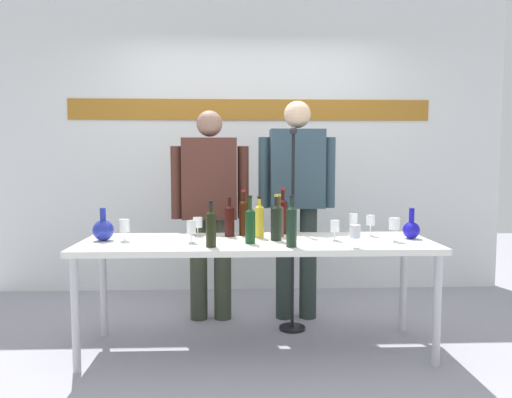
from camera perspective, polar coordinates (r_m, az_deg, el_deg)
ground_plane at (r=3.46m, az=0.10°, el=-17.41°), size 10.00×10.00×0.00m
back_wall at (r=4.80m, az=-0.68°, el=7.10°), size 5.02×0.11×3.00m
display_table at (r=3.26m, az=0.10°, el=-5.93°), size 2.36×0.72×0.76m
decanter_blue_left at (r=3.40m, az=-17.65°, el=-3.47°), size 0.14×0.14×0.22m
decanter_blue_right at (r=3.49m, az=17.93°, el=-3.41°), size 0.12×0.12×0.21m
presenter_left at (r=3.88m, az=-5.47°, el=-0.25°), size 0.62×0.22×1.69m
presenter_right at (r=3.90m, az=4.85°, el=0.57°), size 0.62×0.22×1.77m
wine_bottle_0 at (r=3.41m, az=2.76°, el=-2.41°), size 0.07×0.07×0.30m
wine_bottle_1 at (r=3.13m, az=-0.70°, el=-3.00°), size 0.07×0.07×0.31m
wine_bottle_2 at (r=3.25m, az=2.40°, el=-2.64°), size 0.07×0.07×0.31m
wine_bottle_3 at (r=3.01m, az=4.24°, el=-3.09°), size 0.07×0.07×0.32m
wine_bottle_4 at (r=3.02m, az=-5.36°, el=-3.33°), size 0.06×0.06×0.29m
wine_bottle_5 at (r=3.54m, az=3.19°, el=-1.88°), size 0.07×0.07×0.34m
wine_bottle_6 at (r=3.42m, az=-3.16°, el=-2.44°), size 0.07×0.07×0.28m
wine_bottle_7 at (r=3.36m, az=0.40°, el=-2.46°), size 0.07×0.07×0.29m
wine_bottle_8 at (r=3.45m, az=-1.48°, el=-2.04°), size 0.06×0.06×0.33m
wine_glass_left_0 at (r=3.46m, az=-6.93°, el=-2.81°), size 0.07×0.07×0.13m
wine_glass_left_1 at (r=3.34m, az=-15.34°, el=-3.10°), size 0.07×0.07×0.15m
wine_glass_left_2 at (r=3.18m, az=-7.67°, el=-3.37°), size 0.06×0.06×0.15m
wine_glass_right_0 at (r=3.33m, az=16.09°, el=-2.89°), size 0.07×0.07×0.16m
wine_glass_right_1 at (r=3.02m, az=11.67°, el=-3.85°), size 0.07×0.07×0.15m
wine_glass_right_2 at (r=3.28m, az=9.31°, el=-3.23°), size 0.06×0.06×0.14m
wine_glass_right_3 at (r=3.53m, az=13.42°, el=-2.53°), size 0.06×0.06×0.15m
wine_glass_right_4 at (r=3.54m, az=11.45°, el=-2.49°), size 0.06×0.06×0.16m
microphone_stand at (r=3.70m, az=4.35°, el=-7.54°), size 0.20×0.20×1.55m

